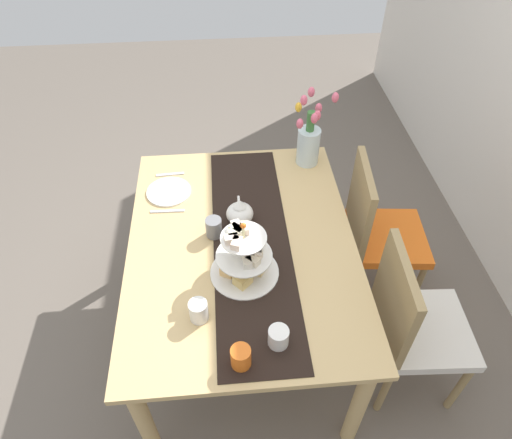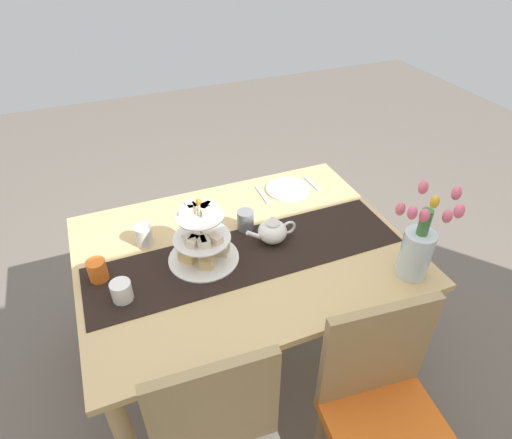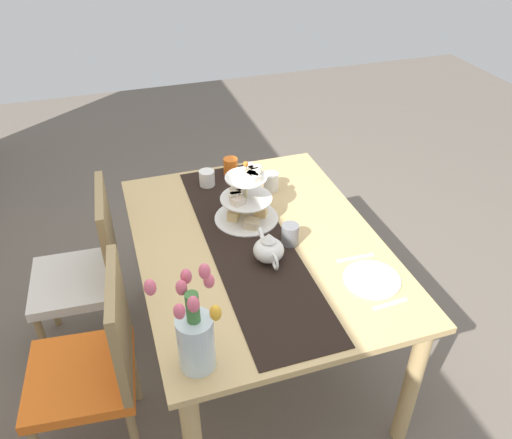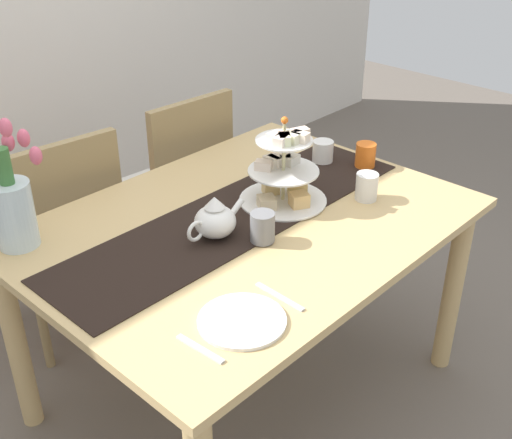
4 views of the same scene
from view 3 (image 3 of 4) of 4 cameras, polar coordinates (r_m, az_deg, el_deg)
name	(u,v)px [view 3 (image 3 of 4)]	position (r m, az deg, el deg)	size (l,w,h in m)	color
ground_plane	(258,353)	(2.79, 0.22, -14.55)	(8.00, 8.00, 0.00)	#6B6056
dining_table	(258,259)	(2.34, 0.26, -4.42)	(1.42, 1.05, 0.74)	tan
chair_left	(97,362)	(2.20, -17.26, -14.80)	(0.46, 0.46, 0.91)	#9C8254
chair_right	(89,268)	(2.63, -18.06, -5.12)	(0.44, 0.44, 0.91)	#9C8254
table_runner	(249,243)	(2.27, -0.79, -2.60)	(1.36, 0.35, 0.00)	black
tiered_cake_stand	(246,200)	(2.36, -1.07, 2.19)	(0.30, 0.30, 0.30)	beige
teapot	(269,249)	(2.14, 1.42, -3.32)	(0.24, 0.13, 0.14)	white
tulip_vase	(195,334)	(1.69, -6.77, -12.47)	(0.21, 0.22, 0.42)	silver
cream_jug	(207,178)	(2.66, -5.45, 4.56)	(0.08, 0.08, 0.09)	white
dinner_plate_left	(372,279)	(2.13, 12.73, -6.48)	(0.23, 0.23, 0.01)	white
fork_left	(390,304)	(2.05, 14.66, -9.05)	(0.02, 0.15, 0.01)	silver
knife_left	(355,258)	(2.23, 10.96, -4.19)	(0.01, 0.17, 0.01)	silver
mug_grey	(290,234)	(2.24, 3.80, -1.65)	(0.08, 0.08, 0.10)	slate
mug_white_text	(271,182)	(2.61, 1.68, 4.20)	(0.08, 0.08, 0.10)	white
mug_orange	(231,167)	(2.75, -2.83, 5.87)	(0.08, 0.08, 0.10)	orange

